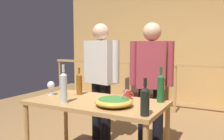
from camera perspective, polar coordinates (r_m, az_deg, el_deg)
back_wall at (r=5.84m, az=15.73°, el=5.38°), size 5.94×0.10×2.58m
stair_railing at (r=4.99m, az=10.49°, el=-1.73°), size 3.89×0.10×1.01m
tv_console at (r=5.79m, az=7.93°, el=-4.59°), size 0.90×0.40×0.55m
flat_screen_tv at (r=5.69m, az=7.90°, el=0.33°), size 0.48×0.12×0.39m
serving_table at (r=2.62m, az=-3.66°, el=-8.69°), size 1.42×0.74×0.75m
salad_bowl at (r=2.37m, az=0.44°, el=-7.21°), size 0.37×0.37×0.19m
wine_glass at (r=2.95m, az=-13.95°, el=-3.54°), size 0.09×0.09×0.16m
wine_bottle_clear at (r=2.53m, az=-11.11°, el=-3.85°), size 0.07×0.07×0.39m
wine_bottle_amber at (r=2.91m, az=-7.58°, el=-3.06°), size 0.07×0.07×0.32m
wine_bottle_dark at (r=2.07m, az=7.63°, el=-7.00°), size 0.08×0.08×0.32m
wine_bottle_green at (r=2.56m, az=11.21°, el=-3.99°), size 0.07×0.07×0.36m
mug_red at (r=2.67m, az=3.57°, el=-5.73°), size 0.12×0.08×0.09m
person_standing_left at (r=3.35m, az=-2.57°, el=-0.50°), size 0.61×0.32×1.61m
person_standing_right at (r=3.06m, az=9.07°, el=-1.75°), size 0.52×0.30×1.60m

